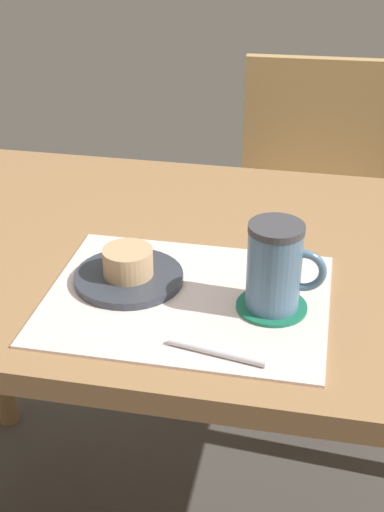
# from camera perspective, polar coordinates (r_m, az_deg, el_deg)

# --- Properties ---
(dining_table) EXTENTS (1.25, 0.71, 0.74)m
(dining_table) POSITION_cam_1_polar(r_m,az_deg,el_deg) (1.19, 1.08, -3.05)
(dining_table) COLOR #997047
(dining_table) RESTS_ON ground_plane
(wooden_chair) EXTENTS (0.44, 0.44, 0.85)m
(wooden_chair) POSITION_cam_1_polar(r_m,az_deg,el_deg) (1.89, 9.49, 3.43)
(wooden_chair) COLOR tan
(wooden_chair) RESTS_ON ground_plane
(placemat) EXTENTS (0.40, 0.32, 0.00)m
(placemat) POSITION_cam_1_polar(r_m,az_deg,el_deg) (1.02, -0.44, -3.42)
(placemat) COLOR silver
(placemat) RESTS_ON dining_table
(pastry_plate) EXTENTS (0.16, 0.16, 0.01)m
(pastry_plate) POSITION_cam_1_polar(r_m,az_deg,el_deg) (1.06, -5.08, -1.72)
(pastry_plate) COLOR #333842
(pastry_plate) RESTS_ON placemat
(pastry) EXTENTS (0.07, 0.07, 0.04)m
(pastry) POSITION_cam_1_polar(r_m,az_deg,el_deg) (1.05, -5.14, -0.48)
(pastry) COLOR tan
(pastry) RESTS_ON pastry_plate
(coffee_coaster) EXTENTS (0.10, 0.10, 0.00)m
(coffee_coaster) POSITION_cam_1_polar(r_m,az_deg,el_deg) (1.01, 6.38, -4.02)
(coffee_coaster) COLOR #196B4C
(coffee_coaster) RESTS_ON placemat
(coffee_mug) EXTENTS (0.11, 0.08, 0.13)m
(coffee_mug) POSITION_cam_1_polar(r_m,az_deg,el_deg) (0.97, 6.72, -0.82)
(coffee_mug) COLOR slate
(coffee_mug) RESTS_ON coffee_coaster
(teaspoon) EXTENTS (0.13, 0.03, 0.01)m
(teaspoon) POSITION_cam_1_polar(r_m,az_deg,el_deg) (0.91, 1.97, -7.72)
(teaspoon) COLOR silver
(teaspoon) RESTS_ON placemat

